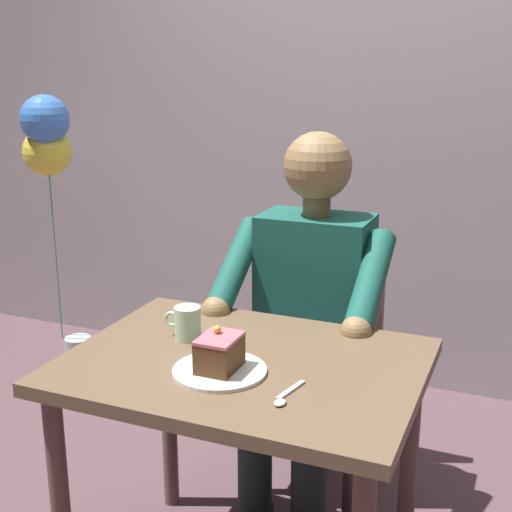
% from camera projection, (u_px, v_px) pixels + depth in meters
% --- Properties ---
extents(cafe_rear_panel, '(6.40, 0.12, 3.00)m').
position_uv_depth(cafe_rear_panel, '(389.00, 49.00, 2.94)').
color(cafe_rear_panel, '#A69EA6').
rests_on(cafe_rear_panel, ground).
extents(dining_table, '(0.91, 0.68, 0.71)m').
position_uv_depth(dining_table, '(244.00, 395.00, 1.80)').
color(dining_table, brown).
rests_on(dining_table, ground).
extents(chair, '(0.42, 0.42, 0.89)m').
position_uv_depth(chair, '(321.00, 344.00, 2.45)').
color(chair, brown).
rests_on(chair, ground).
extents(seated_person, '(0.53, 0.58, 1.24)m').
position_uv_depth(seated_person, '(307.00, 317.00, 2.25)').
color(seated_person, '#185449').
rests_on(seated_person, ground).
extents(dessert_plate, '(0.23, 0.23, 0.01)m').
position_uv_depth(dessert_plate, '(220.00, 371.00, 1.70)').
color(dessert_plate, white).
rests_on(dessert_plate, dining_table).
extents(cake_slice, '(0.09, 0.12, 0.11)m').
position_uv_depth(cake_slice, '(219.00, 352.00, 1.69)').
color(cake_slice, '#54331B').
rests_on(cake_slice, dessert_plate).
extents(coffee_cup, '(0.11, 0.07, 0.09)m').
position_uv_depth(coffee_cup, '(187.00, 322.00, 1.90)').
color(coffee_cup, '#B2DFBA').
rests_on(coffee_cup, dining_table).
extents(dessert_spoon, '(0.04, 0.14, 0.01)m').
position_uv_depth(dessert_spoon, '(285.00, 397.00, 1.57)').
color(dessert_spoon, silver).
rests_on(dessert_spoon, dining_table).
extents(balloon_display, '(0.25, 0.25, 1.32)m').
position_uv_depth(balloon_display, '(51.00, 171.00, 3.00)').
color(balloon_display, '#B2C1C6').
rests_on(balloon_display, ground).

